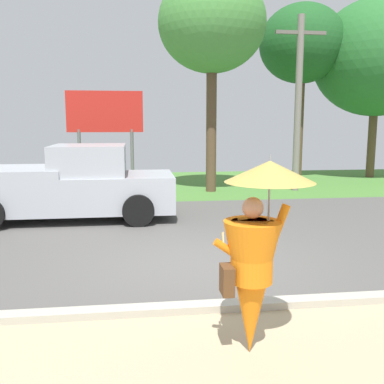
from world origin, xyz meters
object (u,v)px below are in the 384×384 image
utility_pole (298,100)px  pickup_truck (71,185)px  tree_right_mid (302,45)px  tree_center_back (377,58)px  roadside_billboard (105,119)px  tree_left_far (212,24)px  monk_pedestrian (255,257)px

utility_pole → pickup_truck: bearing=-152.4°
pickup_truck → tree_right_mid: (8.68, 7.13, 4.78)m
pickup_truck → utility_pole: (7.36, 3.85, 2.34)m
utility_pole → tree_center_back: (4.70, 3.26, 1.96)m
pickup_truck → roadside_billboard: roadside_billboard is taller
roadside_billboard → pickup_truck: bearing=-98.3°
tree_left_far → tree_right_mid: size_ratio=1.01×
monk_pedestrian → tree_left_far: 12.05m
pickup_truck → tree_left_far: size_ratio=0.70×
pickup_truck → roadside_billboard: bearing=76.6°
roadside_billboard → tree_left_far: tree_left_far is taller
tree_right_mid → roadside_billboard: bearing=-160.3°
utility_pole → roadside_billboard: size_ratio=1.74×
utility_pole → tree_center_back: size_ratio=0.79×
pickup_truck → tree_center_back: tree_center_back is taller
utility_pole → roadside_billboard: bearing=176.6°
utility_pole → tree_right_mid: (1.32, 3.28, 2.44)m
tree_left_far → tree_right_mid: bearing=35.4°
roadside_billboard → tree_right_mid: bearing=19.7°
pickup_truck → monk_pedestrian: bearing=-73.1°
tree_center_back → monk_pedestrian: bearing=-123.1°
monk_pedestrian → tree_right_mid: size_ratio=0.29×
pickup_truck → tree_left_far: bearing=37.9°
roadside_billboard → tree_center_back: (11.44, 2.86, 2.62)m
pickup_truck → tree_right_mid: bearing=34.3°
tree_left_far → tree_right_mid: (4.39, 3.13, -0.06)m
pickup_truck → utility_pole: size_ratio=0.85×
pickup_truck → tree_left_far: tree_left_far is taller
utility_pole → roadside_billboard: (-6.74, 0.40, -0.66)m
utility_pole → tree_right_mid: 4.30m
roadside_billboard → tree_center_back: size_ratio=0.46×
tree_left_far → roadside_billboard: bearing=176.2°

